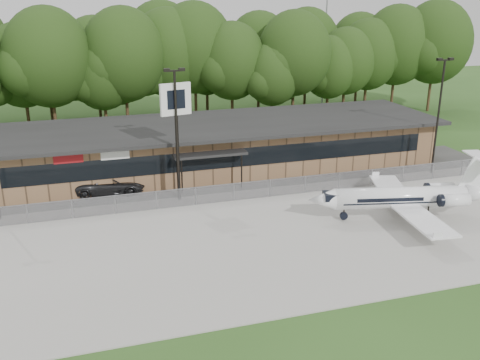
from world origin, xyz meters
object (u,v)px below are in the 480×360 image
object	(u,v)px
suv	(110,184)
pole_sign	(176,112)
terminal	(217,145)
business_jet	(406,198)

from	to	relation	value
suv	pole_sign	size ratio (longest dim) A/B	0.61
terminal	suv	xyz separation A→B (m)	(-10.00, -4.17, -1.41)
terminal	suv	distance (m)	10.93
business_jet	suv	world-z (taller)	business_jet
business_jet	suv	distance (m)	22.94
terminal	business_jet	distance (m)	18.57
business_jet	pole_sign	xyz separation A→B (m)	(-14.71, 8.64, 5.35)
terminal	pole_sign	distance (m)	9.92
terminal	suv	bearing A→B (deg)	-157.35
suv	pole_sign	xyz separation A→B (m)	(5.06, -2.97, 6.21)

